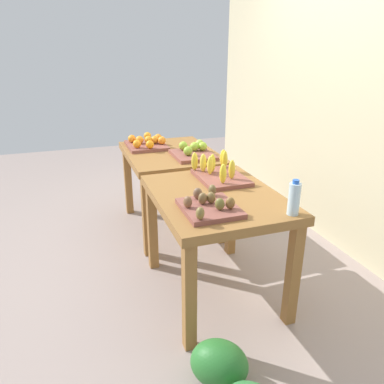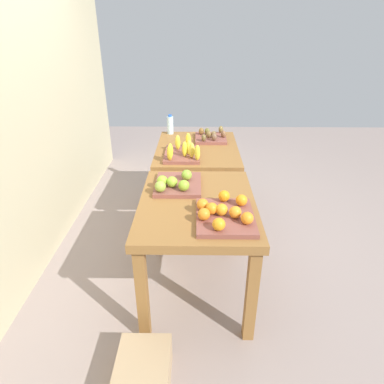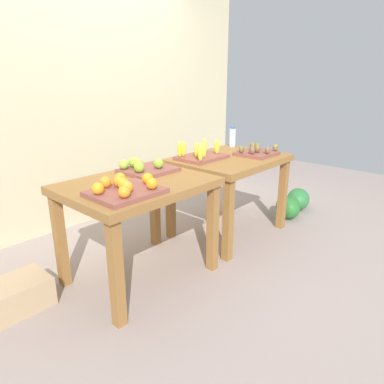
% 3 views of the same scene
% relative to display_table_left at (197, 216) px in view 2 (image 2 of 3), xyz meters
% --- Properties ---
extents(ground_plane, '(8.00, 8.00, 0.00)m').
position_rel_display_table_left_xyz_m(ground_plane, '(0.56, 0.00, -0.66)').
color(ground_plane, gray).
extents(back_wall, '(4.40, 0.12, 3.00)m').
position_rel_display_table_left_xyz_m(back_wall, '(0.56, 1.35, 0.84)').
color(back_wall, beige).
rests_on(back_wall, ground_plane).
extents(display_table_left, '(1.04, 0.80, 0.77)m').
position_rel_display_table_left_xyz_m(display_table_left, '(0.00, 0.00, 0.00)').
color(display_table_left, olive).
rests_on(display_table_left, ground_plane).
extents(display_table_right, '(1.04, 0.80, 0.77)m').
position_rel_display_table_left_xyz_m(display_table_right, '(1.12, 0.00, 0.00)').
color(display_table_right, olive).
rests_on(display_table_right, ground_plane).
extents(orange_bin, '(0.46, 0.37, 0.11)m').
position_rel_display_table_left_xyz_m(orange_bin, '(-0.23, -0.17, 0.15)').
color(orange_bin, brown).
rests_on(orange_bin, display_table_left).
extents(apple_bin, '(0.40, 0.34, 0.11)m').
position_rel_display_table_left_xyz_m(apple_bin, '(0.21, 0.16, 0.15)').
color(apple_bin, brown).
rests_on(apple_bin, display_table_left).
extents(banana_crate, '(0.44, 0.32, 0.17)m').
position_rel_display_table_left_xyz_m(banana_crate, '(0.85, 0.13, 0.16)').
color(banana_crate, brown).
rests_on(banana_crate, display_table_right).
extents(kiwi_bin, '(0.37, 0.32, 0.10)m').
position_rel_display_table_left_xyz_m(kiwi_bin, '(1.36, -0.14, 0.15)').
color(kiwi_bin, brown).
rests_on(kiwi_bin, display_table_right).
extents(water_bottle, '(0.07, 0.07, 0.21)m').
position_rel_display_table_left_xyz_m(water_bottle, '(1.57, 0.30, 0.21)').
color(water_bottle, silver).
rests_on(water_bottle, display_table_right).
extents(watermelon_pile, '(0.71, 0.42, 0.25)m').
position_rel_display_table_left_xyz_m(watermelon_pile, '(2.03, -0.25, -0.53)').
color(watermelon_pile, '#2C7037').
rests_on(watermelon_pile, ground_plane).
extents(cardboard_produce_box, '(0.40, 0.30, 0.20)m').
position_rel_display_table_left_xyz_m(cardboard_produce_box, '(-0.82, 0.30, -0.56)').
color(cardboard_produce_box, tan).
rests_on(cardboard_produce_box, ground_plane).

